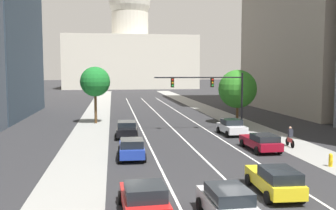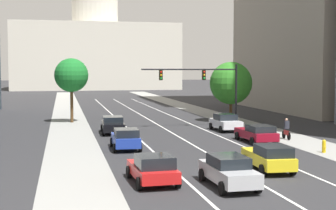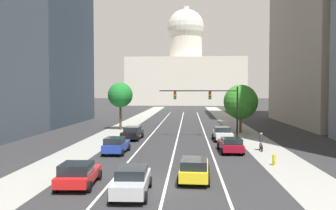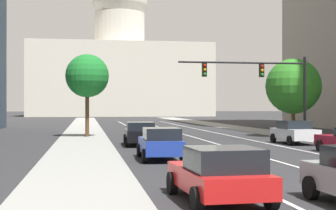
# 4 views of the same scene
# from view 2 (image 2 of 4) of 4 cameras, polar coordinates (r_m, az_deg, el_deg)

# --- Properties ---
(ground_plane) EXTENTS (400.00, 400.00, 0.00)m
(ground_plane) POSITION_cam_2_polar(r_m,az_deg,el_deg) (65.75, -3.62, -0.86)
(ground_plane) COLOR #2B2B2D
(sidewalk_left) EXTENTS (3.88, 130.00, 0.01)m
(sidewalk_left) POSITION_cam_2_polar(r_m,az_deg,el_deg) (60.08, -11.32, -1.39)
(sidewalk_left) COLOR gray
(sidewalk_left) RESTS_ON ground
(sidewalk_right) EXTENTS (3.88, 130.00, 0.01)m
(sidewalk_right) POSITION_cam_2_polar(r_m,az_deg,el_deg) (62.84, 5.08, -1.09)
(sidewalk_right) COLOR gray
(sidewalk_right) RESTS_ON ground
(lane_stripe_left) EXTENTS (0.16, 90.00, 0.01)m
(lane_stripe_left) POSITION_cam_2_polar(r_m,az_deg,el_deg) (50.50, -5.02, -2.36)
(lane_stripe_left) COLOR white
(lane_stripe_left) RESTS_ON ground
(lane_stripe_center) EXTENTS (0.16, 90.00, 0.01)m
(lane_stripe_center) POSITION_cam_2_polar(r_m,az_deg,el_deg) (51.03, -1.16, -2.27)
(lane_stripe_center) COLOR white
(lane_stripe_center) RESTS_ON ground
(lane_stripe_right) EXTENTS (0.16, 90.00, 0.01)m
(lane_stripe_right) POSITION_cam_2_polar(r_m,az_deg,el_deg) (51.79, 2.61, -2.18)
(lane_stripe_right) COLOR white
(lane_stripe_right) RESTS_ON ground
(capitol_building) EXTENTS (46.06, 24.04, 39.65)m
(capitol_building) POSITION_cam_2_polar(r_m,az_deg,el_deg) (146.54, -8.33, 6.89)
(capitol_building) COLOR beige
(capitol_building) RESTS_ON ground
(car_silver) EXTENTS (2.04, 4.44, 1.52)m
(car_silver) POSITION_cam_2_polar(r_m,az_deg,el_deg) (24.45, 6.95, -7.47)
(car_silver) COLOR #B2B5BA
(car_silver) RESTS_ON ground
(car_blue) EXTENTS (2.02, 4.19, 1.54)m
(car_blue) POSITION_cam_2_polar(r_m,az_deg,el_deg) (35.46, -4.87, -3.84)
(car_blue) COLOR #1E389E
(car_blue) RESTS_ON ground
(car_crimson) EXTENTS (2.15, 4.61, 1.41)m
(car_crimson) POSITION_cam_2_polar(r_m,az_deg,el_deg) (39.32, 10.14, -3.18)
(car_crimson) COLOR maroon
(car_crimson) RESTS_ON ground
(car_red) EXTENTS (2.25, 4.14, 1.48)m
(car_red) POSITION_cam_2_polar(r_m,az_deg,el_deg) (24.97, -1.73, -7.28)
(car_red) COLOR red
(car_red) RESTS_ON ground
(car_black) EXTENTS (2.25, 4.57, 1.51)m
(car_black) POSITION_cam_2_polar(r_m,az_deg,el_deg) (44.43, -6.32, -2.23)
(car_black) COLOR black
(car_black) RESTS_ON ground
(car_white) EXTENTS (2.20, 4.11, 1.57)m
(car_white) POSITION_cam_2_polar(r_m,az_deg,el_deg) (46.34, 6.61, -1.96)
(car_white) COLOR silver
(car_white) RESTS_ON ground
(car_yellow) EXTENTS (2.09, 4.51, 1.52)m
(car_yellow) POSITION_cam_2_polar(r_m,az_deg,el_deg) (28.55, 11.50, -5.85)
(car_yellow) COLOR yellow
(car_yellow) RESTS_ON ground
(traffic_signal_mast) EXTENTS (9.56, 0.39, 6.18)m
(traffic_signal_mast) POSITION_cam_2_polar(r_m,az_deg,el_deg) (48.49, 4.28, 2.71)
(traffic_signal_mast) COLOR black
(traffic_signal_mast) RESTS_ON ground
(fire_hydrant) EXTENTS (0.26, 0.35, 0.91)m
(fire_hydrant) POSITION_cam_2_polar(r_m,az_deg,el_deg) (35.62, 17.43, -4.50)
(fire_hydrant) COLOR yellow
(fire_hydrant) RESTS_ON ground
(cyclist) EXTENTS (0.37, 1.70, 1.72)m
(cyclist) POSITION_cam_2_polar(r_m,az_deg,el_deg) (41.52, 13.41, -2.69)
(cyclist) COLOR black
(cyclist) RESTS_ON ground
(street_tree_far_right) EXTENTS (4.60, 4.60, 6.50)m
(street_tree_far_right) POSITION_cam_2_polar(r_m,az_deg,el_deg) (54.26, 7.22, 2.50)
(street_tree_far_right) COLOR #51381E
(street_tree_far_right) RESTS_ON ground
(street_tree_near_left) EXTENTS (3.60, 3.60, 6.87)m
(street_tree_near_left) POSITION_cam_2_polar(r_m,az_deg,el_deg) (53.98, -11.01, 3.35)
(street_tree_near_left) COLOR #51381E
(street_tree_near_left) RESTS_ON ground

